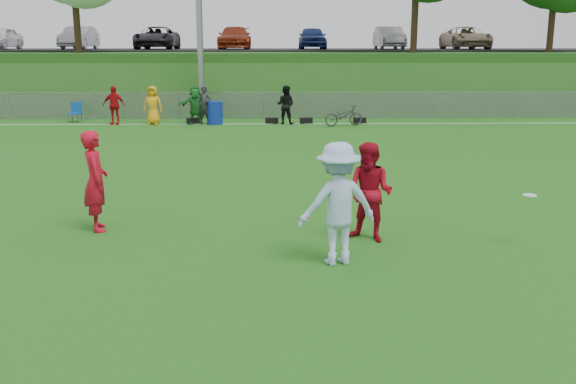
{
  "coord_description": "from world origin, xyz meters",
  "views": [
    {
      "loc": [
        0.49,
        -10.57,
        3.57
      ],
      "look_at": [
        0.74,
        0.5,
        0.98
      ],
      "focal_mm": 40.0,
      "sensor_mm": 36.0,
      "label": 1
    }
  ],
  "objects_px": {
    "player_red_left": "(95,181)",
    "player_red_center": "(370,192)",
    "frisbee": "(530,195)",
    "recycling_bin": "(215,113)",
    "bicycle": "(344,116)",
    "player_blue": "(338,204)"
  },
  "relations": [
    {
      "from": "player_red_left",
      "to": "player_red_center",
      "type": "relative_size",
      "value": 1.07
    },
    {
      "from": "player_red_left",
      "to": "frisbee",
      "type": "xyz_separation_m",
      "value": [
        7.94,
        -1.21,
        -0.04
      ]
    },
    {
      "from": "player_blue",
      "to": "recycling_bin",
      "type": "distance_m",
      "value": 18.84
    },
    {
      "from": "frisbee",
      "to": "player_red_center",
      "type": "bearing_deg",
      "value": 171.52
    },
    {
      "from": "player_red_center",
      "to": "player_blue",
      "type": "distance_m",
      "value": 1.42
    },
    {
      "from": "recycling_bin",
      "to": "bicycle",
      "type": "relative_size",
      "value": 0.59
    },
    {
      "from": "player_red_center",
      "to": "frisbee",
      "type": "height_order",
      "value": "player_red_center"
    },
    {
      "from": "player_red_center",
      "to": "bicycle",
      "type": "bearing_deg",
      "value": 117.38
    },
    {
      "from": "player_red_left",
      "to": "frisbee",
      "type": "distance_m",
      "value": 8.03
    },
    {
      "from": "player_red_left",
      "to": "bicycle",
      "type": "xyz_separation_m",
      "value": [
        6.46,
        15.68,
        -0.52
      ]
    },
    {
      "from": "player_red_left",
      "to": "recycling_bin",
      "type": "height_order",
      "value": "player_red_left"
    },
    {
      "from": "bicycle",
      "to": "recycling_bin",
      "type": "bearing_deg",
      "value": 65.24
    },
    {
      "from": "recycling_bin",
      "to": "player_blue",
      "type": "bearing_deg",
      "value": -78.84
    },
    {
      "from": "frisbee",
      "to": "recycling_bin",
      "type": "xyz_separation_m",
      "value": [
        -7.12,
        17.66,
        -0.43
      ]
    },
    {
      "from": "player_red_center",
      "to": "player_blue",
      "type": "bearing_deg",
      "value": -88.16
    },
    {
      "from": "player_red_left",
      "to": "player_blue",
      "type": "xyz_separation_m",
      "value": [
        4.46,
        -2.03,
        0.04
      ]
    },
    {
      "from": "player_blue",
      "to": "frisbee",
      "type": "bearing_deg",
      "value": 178.51
    },
    {
      "from": "player_red_left",
      "to": "recycling_bin",
      "type": "distance_m",
      "value": 16.48
    },
    {
      "from": "player_red_left",
      "to": "player_red_center",
      "type": "distance_m",
      "value": 5.24
    },
    {
      "from": "player_blue",
      "to": "recycling_bin",
      "type": "height_order",
      "value": "player_blue"
    },
    {
      "from": "player_red_left",
      "to": "bicycle",
      "type": "relative_size",
      "value": 1.13
    },
    {
      "from": "bicycle",
      "to": "frisbee",
      "type": "bearing_deg",
      "value": 167.98
    }
  ]
}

